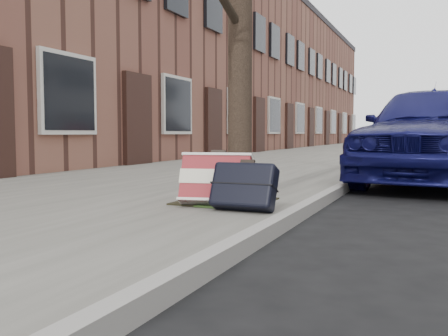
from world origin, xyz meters
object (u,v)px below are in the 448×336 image
at_px(suitcase_navy, 244,186).
at_px(car_near_mid, 437,137).
at_px(suitcase_red, 216,180).
at_px(car_near_front, 435,133).

distance_m(suitcase_navy, car_near_mid, 15.31).
xyz_separation_m(suitcase_red, car_near_front, (1.83, 4.27, 0.43)).
relative_size(car_near_front, car_near_mid, 1.16).
distance_m(suitcase_red, suitcase_navy, 0.37).
height_order(suitcase_red, car_near_mid, car_near_mid).
distance_m(car_near_front, car_near_mid, 10.82).
xyz_separation_m(suitcase_navy, car_near_front, (1.49, 4.42, 0.45)).
relative_size(suitcase_navy, car_near_front, 0.12).
height_order(car_near_front, car_near_mid, car_near_front).
bearing_deg(car_near_front, suitcase_red, -105.38).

